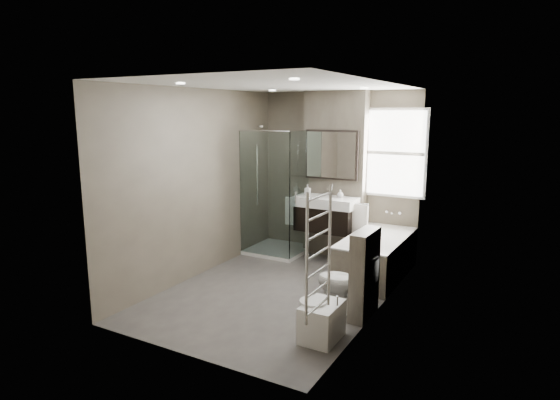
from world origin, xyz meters
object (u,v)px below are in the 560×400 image
Objects in this scene: vanity at (326,214)px; bathtub at (376,254)px; bidet at (321,320)px; toilet at (345,283)px.

vanity reaches higher than bathtub.
toilet is at bearing 93.38° from bidet.
bathtub is 2.32× the size of toilet.
bathtub is (0.92, -0.33, -0.43)m from vanity.
bathtub is 3.22× the size of bidet.
toilet reaches higher than bidet.
bidet is at bearing -87.54° from bathtub.
bidet is at bearing -67.14° from vanity.
toilet is 0.77m from bidet.
vanity is 2.67m from bidet.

